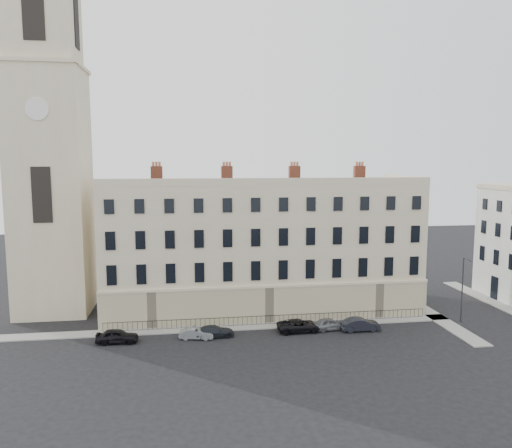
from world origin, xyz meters
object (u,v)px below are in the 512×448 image
at_px(car_a, 117,336).
at_px(car_d, 299,326).
at_px(car_e, 330,324).
at_px(car_b, 197,333).
at_px(car_c, 214,331).
at_px(car_f, 360,324).
at_px(streetlamp, 463,286).

distance_m(car_a, car_d, 18.28).
xyz_separation_m(car_d, car_e, (3.29, 0.03, 0.00)).
xyz_separation_m(car_b, car_c, (1.78, 0.26, 0.03)).
relative_size(car_c, car_f, 0.97).
bearing_deg(car_a, car_e, -86.16).
height_order(car_b, car_c, car_c).
bearing_deg(car_f, streetlamp, -83.96).
distance_m(car_c, streetlamp, 27.44).
distance_m(car_e, car_f, 3.14).
relative_size(car_d, car_f, 1.11).
height_order(car_b, car_d, car_d).
bearing_deg(car_e, streetlamp, -95.72).
bearing_deg(car_b, car_e, -77.92).
height_order(car_d, car_e, car_e).
distance_m(car_d, streetlamp, 18.70).
distance_m(car_a, car_f, 24.62).
bearing_deg(car_b, car_c, -72.24).
bearing_deg(car_f, car_a, 90.10).
distance_m(car_a, car_c, 9.46).
bearing_deg(car_e, car_b, 85.01).
relative_size(car_d, streetlamp, 0.64).
xyz_separation_m(car_a, car_e, (21.56, 0.66, -0.05)).
bearing_deg(streetlamp, car_e, -174.08).
height_order(car_c, car_f, car_f).
xyz_separation_m(car_a, car_b, (7.67, 0.01, -0.13)).
bearing_deg(car_a, car_d, -85.94).
bearing_deg(car_d, streetlamp, -90.44).
xyz_separation_m(car_f, streetlamp, (12.05, 1.22, 3.30)).
height_order(car_d, car_f, car_f).
bearing_deg(car_b, car_f, -80.82).
relative_size(car_b, car_c, 0.84).
bearing_deg(car_b, streetlamp, -78.30).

